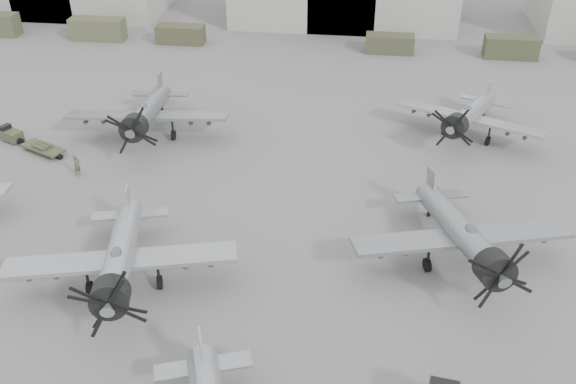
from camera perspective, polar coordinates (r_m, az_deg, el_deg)
name	(u,v)px	position (r m, az deg, el deg)	size (l,w,h in m)	color
support_truck_1	(98,29)	(81.93, -16.56, 13.73)	(6.42, 2.20, 2.54)	#494B31
support_truck_2	(181,34)	(78.59, -9.52, 13.66)	(5.58, 2.20, 2.11)	#3C3B27
support_truck_4	(390,44)	(75.53, 9.03, 12.90)	(5.43, 2.20, 2.03)	#3B3D28
support_truck_5	(511,47)	(77.07, 19.21, 12.06)	(5.84, 2.20, 2.40)	#3A3B27
aircraft_mid_1	(120,259)	(38.77, -14.74, -5.80)	(13.80, 12.42, 5.49)	#97999F
aircraft_mid_2	(465,236)	(40.74, 15.43, -3.80)	(13.85, 12.46, 5.52)	gray
aircraft_far_0	(146,113)	(55.54, -12.49, 6.84)	(13.83, 12.44, 5.50)	gray
aircraft_far_1	(469,116)	(56.42, 15.76, 6.55)	(12.36, 11.20, 5.05)	#97999F
tug_trailer	(23,140)	(58.66, -22.48, 4.29)	(6.75, 4.02, 1.38)	#393F29
ground_crew	(77,165)	(52.35, -18.26, 2.26)	(0.66, 0.43, 1.80)	#4A4A30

